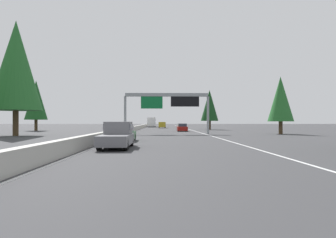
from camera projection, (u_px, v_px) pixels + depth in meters
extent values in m
plane|color=#38383A|center=(136.00, 131.00, 61.61)|extent=(320.00, 320.00, 0.00)
cube|color=#ADAAA3|center=(141.00, 127.00, 81.60)|extent=(180.00, 0.56, 0.90)
cube|color=silver|center=(189.00, 129.00, 71.85)|extent=(160.00, 0.16, 0.01)
cube|color=silver|center=(140.00, 129.00, 71.61)|extent=(160.00, 0.16, 0.01)
cylinder|color=gray|center=(125.00, 115.00, 46.36)|extent=(0.36, 0.36, 5.58)
cylinder|color=gray|center=(208.00, 115.00, 46.62)|extent=(0.36, 0.36, 5.58)
cube|color=gray|center=(167.00, 95.00, 46.51)|extent=(0.50, 12.32, 0.50)
cube|color=#0C602D|center=(152.00, 102.00, 46.30)|extent=(0.12, 3.20, 1.90)
cube|color=black|center=(185.00, 102.00, 46.41)|extent=(0.16, 4.20, 1.50)
cube|color=slate|center=(117.00, 139.00, 22.03)|extent=(5.60, 2.00, 0.70)
cube|color=slate|center=(119.00, 128.00, 23.04)|extent=(2.24, 1.84, 0.90)
cube|color=#2D3847|center=(119.00, 127.00, 23.04)|extent=(2.02, 1.92, 0.41)
cylinder|color=black|center=(109.00, 141.00, 23.86)|extent=(0.80, 0.28, 0.80)
cylinder|color=black|center=(131.00, 141.00, 23.89)|extent=(0.80, 0.28, 0.80)
cylinder|color=black|center=(99.00, 144.00, 20.16)|extent=(0.80, 0.28, 0.80)
cylinder|color=black|center=(126.00, 144.00, 20.20)|extent=(0.80, 0.28, 0.80)
cube|color=#2D6B38|center=(125.00, 135.00, 29.97)|extent=(4.40, 1.80, 0.76)
cube|color=#2D3847|center=(125.00, 129.00, 29.75)|extent=(2.46, 1.51, 0.56)
cylinder|color=black|center=(119.00, 137.00, 31.36)|extent=(0.64, 0.22, 0.64)
cylinder|color=black|center=(134.00, 137.00, 31.39)|extent=(0.64, 0.22, 0.64)
cylinder|color=black|center=(114.00, 138.00, 28.54)|extent=(0.64, 0.22, 0.64)
cylinder|color=black|center=(132.00, 138.00, 28.58)|extent=(0.64, 0.22, 0.64)
cube|color=maroon|center=(182.00, 129.00, 58.67)|extent=(4.40, 1.80, 0.76)
cube|color=#2D3847|center=(182.00, 125.00, 58.46)|extent=(2.46, 1.51, 0.56)
cylinder|color=black|center=(178.00, 129.00, 60.06)|extent=(0.64, 0.22, 0.64)
cylinder|color=black|center=(186.00, 129.00, 60.10)|extent=(0.64, 0.22, 0.64)
cylinder|color=black|center=(178.00, 130.00, 57.25)|extent=(0.64, 0.22, 0.64)
cylinder|color=black|center=(187.00, 130.00, 57.28)|extent=(0.64, 0.22, 0.64)
cube|color=silver|center=(162.00, 125.00, 120.59)|extent=(4.40, 1.80, 0.76)
cube|color=#2D3847|center=(162.00, 123.00, 120.38)|extent=(2.46, 1.51, 0.56)
cylinder|color=black|center=(160.00, 125.00, 121.98)|extent=(0.64, 0.22, 0.64)
cylinder|color=black|center=(164.00, 125.00, 122.01)|extent=(0.64, 0.22, 0.64)
cylinder|color=black|center=(160.00, 125.00, 119.17)|extent=(0.64, 0.22, 0.64)
cylinder|color=black|center=(164.00, 125.00, 119.20)|extent=(0.64, 0.22, 0.64)
cube|color=white|center=(152.00, 122.00, 104.59)|extent=(11.50, 2.50, 2.90)
cube|color=#2D3847|center=(152.00, 121.00, 104.59)|extent=(11.04, 2.55, 0.84)
cylinder|color=black|center=(149.00, 125.00, 108.58)|extent=(1.00, 0.30, 1.00)
cylinder|color=black|center=(155.00, 125.00, 108.63)|extent=(1.00, 0.30, 1.00)
cylinder|color=black|center=(148.00, 126.00, 100.53)|extent=(1.00, 0.30, 1.00)
cylinder|color=black|center=(155.00, 126.00, 100.58)|extent=(1.00, 0.30, 1.00)
cube|color=#AD931E|center=(162.00, 125.00, 87.76)|extent=(5.00, 1.95, 1.44)
cube|color=#2D3847|center=(162.00, 124.00, 85.47)|extent=(0.08, 1.48, 0.56)
cylinder|color=black|center=(159.00, 127.00, 89.44)|extent=(0.70, 0.24, 0.70)
cylinder|color=black|center=(165.00, 127.00, 89.48)|extent=(0.70, 0.24, 0.70)
cylinder|color=black|center=(159.00, 127.00, 86.04)|extent=(0.70, 0.24, 0.70)
cylinder|color=black|center=(165.00, 127.00, 86.08)|extent=(0.70, 0.24, 0.70)
cylinder|color=#4C3823|center=(281.00, 128.00, 46.16)|extent=(0.56, 0.56, 1.87)
cone|color=#236028|center=(281.00, 99.00, 46.19)|extent=(3.75, 3.75, 6.64)
cylinder|color=#4C3823|center=(210.00, 125.00, 70.90)|extent=(0.58, 0.58, 1.98)
cone|color=#143D19|center=(210.00, 105.00, 70.93)|extent=(3.97, 3.97, 7.03)
cylinder|color=#4C3823|center=(16.00, 123.00, 40.71)|extent=(0.72, 0.72, 3.32)
cone|color=#236028|center=(16.00, 65.00, 40.76)|extent=(6.63, 6.63, 11.75)
cylinder|color=#4C3823|center=(36.00, 125.00, 62.44)|extent=(0.60, 0.60, 2.21)
cone|color=#194C1E|center=(36.00, 100.00, 62.48)|extent=(4.42, 4.42, 7.84)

